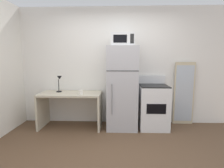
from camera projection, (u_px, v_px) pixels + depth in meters
The scene contains 9 objects.
ground_plane at pixel (114, 162), 2.54m from camera, with size 12.00×12.00×0.00m, color brown.
wall_back_white at pixel (116, 66), 4.04m from camera, with size 5.00×0.10×2.60m, color white.
desk at pixel (71, 103), 3.80m from camera, with size 1.29×0.64×0.75m.
desk_lamp at pixel (59, 81), 3.82m from camera, with size 0.14×0.12×0.35m.
coffee_mug at pixel (81, 92), 3.58m from camera, with size 0.08×0.08×0.10m, color white.
refrigerator at pixel (122, 88), 3.72m from camera, with size 0.63×0.65×1.72m.
microwave at pixel (122, 40), 3.56m from camera, with size 0.46×0.35×0.26m.
oven_range at pixel (153, 106), 3.76m from camera, with size 0.59×0.61×1.10m.
leaning_mirror at pixel (184, 93), 3.96m from camera, with size 0.44×0.03×1.40m.
Camera 1 is at (0.06, -2.36, 1.46)m, focal length 28.38 mm.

